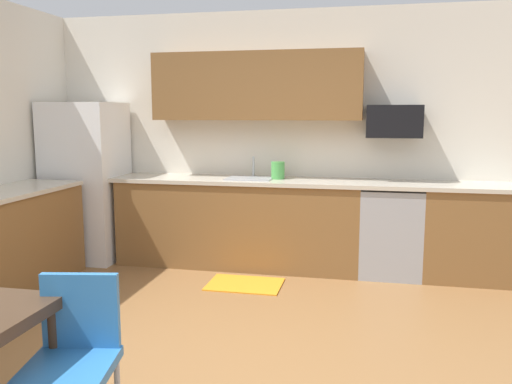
{
  "coord_description": "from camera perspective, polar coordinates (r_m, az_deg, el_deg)",
  "views": [
    {
      "loc": [
        0.87,
        -3.09,
        1.63
      ],
      "look_at": [
        0.0,
        1.0,
        1.0
      ],
      "focal_mm": 37.21,
      "sensor_mm": 36.0,
      "label": 1
    }
  ],
  "objects": [
    {
      "name": "kettle",
      "position": [
        5.55,
        2.37,
        2.24
      ],
      "size": [
        0.14,
        0.14,
        0.2
      ],
      "primitive_type": "cylinder",
      "color": "#4CA54C",
      "rests_on": "countertop_back"
    },
    {
      "name": "refrigerator",
      "position": [
        6.17,
        -17.73,
        1.06
      ],
      "size": [
        0.76,
        0.7,
        1.74
      ],
      "primitive_type": "cube",
      "color": "white",
      "rests_on": "ground"
    },
    {
      "name": "upper_cabinets_back",
      "position": [
        5.65,
        0.04,
        11.29
      ],
      "size": [
        2.2,
        0.34,
        0.7
      ],
      "primitive_type": "cube",
      "color": "brown"
    },
    {
      "name": "cabinet_run_back_right",
      "position": [
        5.62,
        22.39,
        -4.23
      ],
      "size": [
        0.99,
        0.6,
        0.9
      ],
      "primitive_type": "cube",
      "color": "brown",
      "rests_on": "ground"
    },
    {
      "name": "countertop_back",
      "position": [
        5.51,
        2.81,
        1.14
      ],
      "size": [
        4.8,
        0.64,
        0.04
      ],
      "primitive_type": "cube",
      "color": "beige",
      "rests_on": "cabinet_run_back"
    },
    {
      "name": "chair_near_table",
      "position": [
        2.78,
        -18.96,
        -15.82
      ],
      "size": [
        0.47,
        0.47,
        0.85
      ],
      "color": "#2D72B7",
      "rests_on": "ground"
    },
    {
      "name": "floor_mat",
      "position": [
        5.13,
        -1.21,
        -9.88
      ],
      "size": [
        0.7,
        0.5,
        0.01
      ],
      "primitive_type": "cube",
      "color": "orange",
      "rests_on": "ground"
    },
    {
      "name": "oven_range",
      "position": [
        5.52,
        14.23,
        -3.99
      ],
      "size": [
        0.6,
        0.6,
        0.91
      ],
      "color": "#999BA0",
      "rests_on": "ground"
    },
    {
      "name": "sink_faucet",
      "position": [
        5.73,
        -0.28,
        2.65
      ],
      "size": [
        0.02,
        0.02,
        0.24
      ],
      "primitive_type": "cylinder",
      "color": "#B2B5BA",
      "rests_on": "countertop_back"
    },
    {
      "name": "cabinet_run_back",
      "position": [
        5.68,
        -1.93,
        -3.44
      ],
      "size": [
        2.56,
        0.6,
        0.9
      ],
      "primitive_type": "cube",
      "color": "brown",
      "rests_on": "ground"
    },
    {
      "name": "ground_plane",
      "position": [
        3.6,
        -3.49,
        -18.36
      ],
      "size": [
        12.0,
        12.0,
        0.0
      ],
      "primitive_type": "plane",
      "color": "olive"
    },
    {
      "name": "wall_back",
      "position": [
        5.81,
        3.4,
        5.78
      ],
      "size": [
        5.8,
        0.1,
        2.7
      ],
      "primitive_type": "cube",
      "color": "silver",
      "rests_on": "ground"
    },
    {
      "name": "microwave",
      "position": [
        5.5,
        14.61,
        7.36
      ],
      "size": [
        0.54,
        0.36,
        0.32
      ],
      "primitive_type": "cube",
      "color": "black"
    },
    {
      "name": "sink_basin",
      "position": [
        5.58,
        -0.67,
        0.83
      ],
      "size": [
        0.48,
        0.4,
        0.14
      ],
      "primitive_type": "cube",
      "color": "#A5A8AD",
      "rests_on": "countertop_back"
    }
  ]
}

